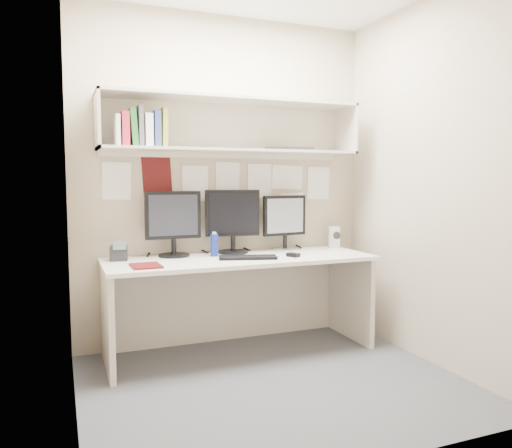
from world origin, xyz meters
name	(u,v)px	position (x,y,z in m)	size (l,w,h in m)	color
floor	(274,384)	(0.00, 0.00, 0.00)	(2.40, 2.00, 0.01)	#444449
wall_back	(225,181)	(0.00, 1.00, 1.30)	(2.40, 0.02, 2.60)	tan
wall_front	(368,181)	(0.00, -1.00, 1.30)	(2.40, 0.02, 2.60)	tan
wall_left	(69,181)	(-1.20, 0.00, 1.30)	(0.02, 2.00, 2.60)	tan
wall_right	(430,181)	(1.20, 0.00, 1.30)	(0.02, 2.00, 2.60)	tan
desk	(240,304)	(0.00, 0.65, 0.37)	(2.00, 0.70, 0.73)	silver
overhead_hutch	(230,126)	(0.00, 0.86, 1.72)	(2.00, 0.38, 0.40)	beige
pinned_papers	(225,187)	(0.00, 0.99, 1.25)	(1.92, 0.01, 0.48)	white
monitor_left	(173,221)	(-0.46, 0.87, 1.00)	(0.42, 0.23, 0.49)	black
monitor_center	(233,219)	(0.02, 0.87, 1.00)	(0.43, 0.24, 0.50)	black
monitor_right	(285,220)	(0.47, 0.87, 0.98)	(0.39, 0.21, 0.45)	#A5A5AA
keyboard	(248,257)	(0.02, 0.55, 0.74)	(0.42, 0.15, 0.02)	black
mouse	(293,255)	(0.37, 0.51, 0.74)	(0.06, 0.09, 0.03)	black
speaker	(334,237)	(0.93, 0.86, 0.82)	(0.12, 0.12, 0.18)	#BABAB5
blue_bottle	(214,245)	(-0.17, 0.76, 0.82)	(0.06, 0.06, 0.19)	navy
maroon_notebook	(146,266)	(-0.73, 0.48, 0.74)	(0.19, 0.23, 0.01)	#540E0F
desk_phone	(119,253)	(-0.87, 0.81, 0.79)	(0.13, 0.13, 0.15)	black
book_stack	(142,129)	(-0.69, 0.77, 1.67)	(0.35, 0.18, 0.28)	white
hutch_tray	(289,149)	(0.47, 0.79, 1.55)	(0.38, 0.14, 0.03)	black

